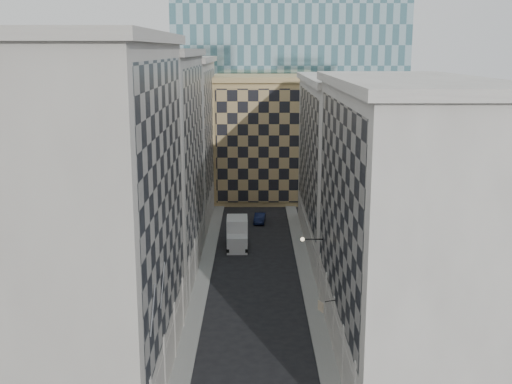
{
  "coord_description": "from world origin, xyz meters",
  "views": [
    {
      "loc": [
        -0.05,
        -30.45,
        22.6
      ],
      "look_at": [
        0.05,
        12.09,
        13.14
      ],
      "focal_mm": 45.0,
      "sensor_mm": 36.0,
      "label": 1
    }
  ],
  "objects": [
    {
      "name": "dark_car",
      "position": [
        0.65,
        52.3,
        0.65
      ],
      "size": [
        1.73,
        4.07,
        1.3
      ],
      "primitive_type": "imported",
      "rotation": [
        0.0,
        0.0,
        -0.09
      ],
      "color": "black",
      "rests_on": "ground"
    },
    {
      "name": "bldg_left_b",
      "position": [
        -10.88,
        33.0,
        11.32
      ],
      "size": [
        10.8,
        22.8,
        22.7
      ],
      "color": "gray",
      "rests_on": "ground"
    },
    {
      "name": "bldg_left_c",
      "position": [
        -10.88,
        55.0,
        10.83
      ],
      "size": [
        10.8,
        22.8,
        21.7
      ],
      "color": "#A39C93",
      "rests_on": "ground"
    },
    {
      "name": "flagpoles_left",
      "position": [
        -5.9,
        6.0,
        8.0
      ],
      "size": [
        0.1,
        6.33,
        2.33
      ],
      "color": "gray",
      "rests_on": "ground"
    },
    {
      "name": "bldg_left_a",
      "position": [
        -10.88,
        11.0,
        11.82
      ],
      "size": [
        10.8,
        22.8,
        23.7
      ],
      "color": "#A39C93",
      "rests_on": "ground"
    },
    {
      "name": "sidewalk_east",
      "position": [
        5.25,
        30.0,
        0.07
      ],
      "size": [
        1.5,
        100.0,
        0.15
      ],
      "primitive_type": "cube",
      "color": "gray",
      "rests_on": "ground"
    },
    {
      "name": "tan_block",
      "position": [
        2.0,
        67.9,
        9.44
      ],
      "size": [
        16.8,
        14.8,
        18.8
      ],
      "color": "tan",
      "rests_on": "ground"
    },
    {
      "name": "box_truck",
      "position": [
        -2.08,
        41.68,
        1.43
      ],
      "size": [
        2.58,
        6.06,
        3.3
      ],
      "rotation": [
        0.0,
        0.0,
        0.02
      ],
      "color": "silver",
      "rests_on": "ground"
    },
    {
      "name": "bracket_lamp",
      "position": [
        4.38,
        24.0,
        6.2
      ],
      "size": [
        1.98,
        0.36,
        0.36
      ],
      "color": "black",
      "rests_on": "ground"
    },
    {
      "name": "sidewalk_west",
      "position": [
        -5.25,
        30.0,
        0.07
      ],
      "size": [
        1.5,
        100.0,
        0.15
      ],
      "primitive_type": "cube",
      "color": "gray",
      "rests_on": "ground"
    },
    {
      "name": "church_tower",
      "position": [
        0.0,
        82.0,
        26.95
      ],
      "size": [
        7.2,
        7.2,
        51.5
      ],
      "color": "#2E2924",
      "rests_on": "ground"
    },
    {
      "name": "shop_sign",
      "position": [
        4.95,
        14.53,
        3.83
      ],
      "size": [
        1.3,
        0.73,
        0.85
      ],
      "rotation": [
        0.0,
        0.0,
        0.41
      ],
      "color": "black",
      "rests_on": "ground"
    },
    {
      "name": "bldg_right_b",
      "position": [
        10.89,
        42.0,
        9.85
      ],
      "size": [
        10.8,
        28.8,
        19.7
      ],
      "color": "#B2ADA4",
      "rests_on": "ground"
    },
    {
      "name": "bldg_right_a",
      "position": [
        10.88,
        15.0,
        10.32
      ],
      "size": [
        10.8,
        26.8,
        20.7
      ],
      "color": "#B2ADA4",
      "rests_on": "ground"
    }
  ]
}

